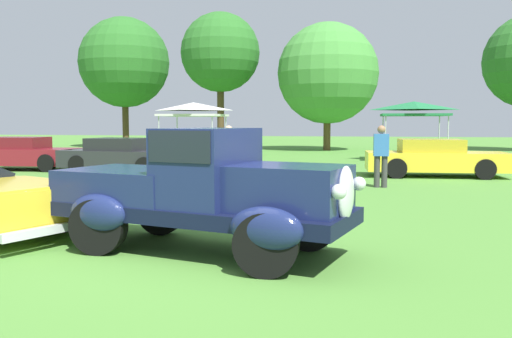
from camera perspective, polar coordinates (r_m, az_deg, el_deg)
ground_plane at (r=7.23m, az=-7.25°, el=-9.30°), size 120.00×120.00×0.00m
feature_pickup_truck at (r=7.36m, az=-5.63°, el=-2.19°), size 4.41×2.61×1.70m
show_car_burgundy at (r=21.81m, az=-23.65°, el=1.49°), size 4.61×2.00×1.22m
show_car_charcoal at (r=19.28m, az=-14.02°, el=1.35°), size 4.60×2.32×1.22m
show_car_yellow at (r=18.44m, az=18.45°, el=1.09°), size 4.53×1.91×1.22m
spectator_near_truck at (r=14.97m, az=13.12°, el=1.56°), size 0.41×0.26×1.69m
spectator_by_row at (r=14.10m, az=-2.91°, el=1.48°), size 0.45×0.34×1.69m
canopy_tent_left_field at (r=26.07m, az=-6.66°, el=6.40°), size 2.84×2.84×2.71m
canopy_tent_center_field at (r=25.59m, az=16.43°, el=6.25°), size 2.90×2.90×2.71m
treeline_far_left at (r=38.88m, az=-13.80°, el=10.90°), size 6.18×6.18×8.96m
treeline_mid_left at (r=34.57m, az=-3.81°, el=12.20°), size 4.97×4.97×8.62m
treeline_center at (r=34.02m, az=7.61°, el=10.02°), size 6.24×6.24×7.90m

